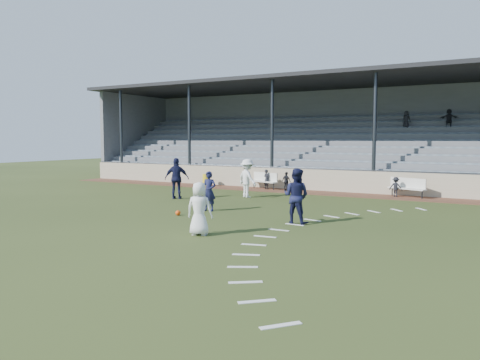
# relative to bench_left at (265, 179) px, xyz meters

# --- Properties ---
(ground) EXTENTS (90.00, 90.00, 0.00)m
(ground) POSITION_rel_bench_left_xyz_m (3.08, -10.85, -0.58)
(ground) COLOR #2F3D18
(ground) RESTS_ON ground
(cinder_track) EXTENTS (34.00, 2.00, 0.02)m
(cinder_track) POSITION_rel_bench_left_xyz_m (3.08, -0.35, -0.57)
(cinder_track) COLOR #553122
(cinder_track) RESTS_ON ground
(retaining_wall) EXTENTS (34.00, 0.18, 1.20)m
(retaining_wall) POSITION_rel_bench_left_xyz_m (3.08, 0.70, 0.02)
(retaining_wall) COLOR #BBAD90
(retaining_wall) RESTS_ON ground
(bench_left) EXTENTS (2.01, 1.15, 0.95)m
(bench_left) POSITION_rel_bench_left_xyz_m (0.00, 0.00, 0.00)
(bench_left) COLOR silver
(bench_left) RESTS_ON cinder_track
(bench_right) EXTENTS (1.99, 1.25, 0.95)m
(bench_right) POSITION_rel_bench_left_xyz_m (7.96, 0.06, 0.00)
(bench_right) COLOR silver
(bench_right) RESTS_ON cinder_track
(trash_bin) EXTENTS (0.46, 0.46, 0.73)m
(trash_bin) POSITION_rel_bench_left_xyz_m (-3.92, -0.24, -0.20)
(trash_bin) COLOR yellow
(trash_bin) RESTS_ON cinder_track
(football) EXTENTS (0.20, 0.20, 0.20)m
(football) POSITION_rel_bench_left_xyz_m (1.36, -10.12, -0.48)
(football) COLOR #F04B0E
(football) RESTS_ON ground
(player_white_lead) EXTENTS (0.90, 0.70, 1.62)m
(player_white_lead) POSITION_rel_bench_left_xyz_m (4.17, -12.76, 0.23)
(player_white_lead) COLOR white
(player_white_lead) RESTS_ON ground
(player_navy_lead) EXTENTS (0.65, 0.49, 1.62)m
(player_navy_lead) POSITION_rel_bench_left_xyz_m (1.78, -8.60, 0.22)
(player_navy_lead) COLOR #15173A
(player_navy_lead) RESTS_ON ground
(player_navy_mid) EXTENTS (0.96, 0.77, 1.91)m
(player_navy_mid) POSITION_rel_bench_left_xyz_m (5.93, -9.46, 0.37)
(player_navy_mid) COLOR #15173A
(player_navy_mid) RESTS_ON ground
(player_white_wing) EXTENTS (1.42, 1.18, 1.91)m
(player_white_wing) POSITION_rel_bench_left_xyz_m (0.99, -3.91, 0.37)
(player_white_wing) COLOR white
(player_white_wing) RESTS_ON ground
(player_navy_wing) EXTENTS (1.26, 0.99, 2.00)m
(player_navy_wing) POSITION_rel_bench_left_xyz_m (-1.74, -6.10, 0.41)
(player_navy_wing) COLOR #15173A
(player_navy_wing) RESTS_ON ground
(sub_left_near) EXTENTS (0.49, 0.41, 1.14)m
(sub_left_near) POSITION_rel_bench_left_xyz_m (0.19, -0.13, 0.01)
(sub_left_near) COLOR black
(sub_left_near) RESTS_ON cinder_track
(sub_left_far) EXTENTS (0.68, 0.47, 1.07)m
(sub_left_far) POSITION_rel_bench_left_xyz_m (1.56, -0.39, -0.03)
(sub_left_far) COLOR black
(sub_left_far) RESTS_ON cinder_track
(sub_right) EXTENTS (0.65, 0.38, 0.99)m
(sub_right) POSITION_rel_bench_left_xyz_m (7.44, -0.15, -0.07)
(sub_right) COLOR black
(sub_right) RESTS_ON cinder_track
(grandstand) EXTENTS (34.60, 9.00, 6.61)m
(grandstand) POSITION_rel_bench_left_xyz_m (3.09, 5.41, 1.62)
(grandstand) COLOR slate
(grandstand) RESTS_ON ground
(penalty_arc) EXTENTS (3.89, 14.63, 0.01)m
(penalty_arc) POSITION_rel_bench_left_xyz_m (7.20, -10.85, -0.58)
(penalty_arc) COLOR white
(penalty_arc) RESTS_ON ground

